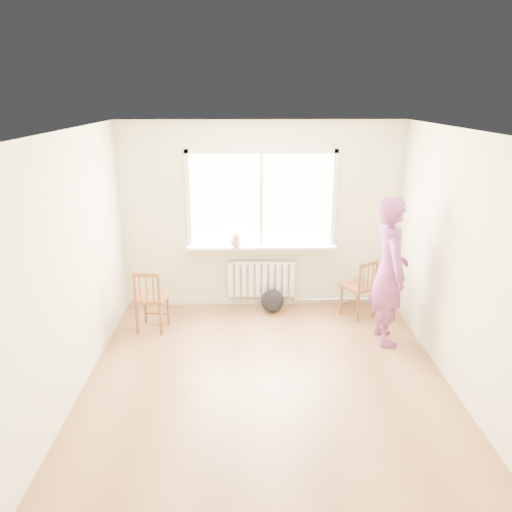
{
  "coord_description": "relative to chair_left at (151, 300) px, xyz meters",
  "views": [
    {
      "loc": [
        -0.22,
        -4.72,
        3.04
      ],
      "look_at": [
        -0.1,
        1.2,
        1.1
      ],
      "focal_mm": 35.0,
      "sensor_mm": 36.0,
      "label": 1
    }
  ],
  "objects": [
    {
      "name": "person",
      "position": [
        3.04,
        -0.34,
        0.5
      ],
      "size": [
        0.48,
        0.7,
        1.88
      ],
      "primitive_type": "imported",
      "rotation": [
        0.0,
        0.0,
        1.61
      ],
      "color": "#B73D62",
      "rests_on": "floor"
    },
    {
      "name": "ceiling",
      "position": [
        1.49,
        -1.38,
        2.26
      ],
      "size": [
        4.5,
        4.5,
        0.0
      ],
      "primitive_type": "plane",
      "rotation": [
        3.14,
        0.0,
        0.0
      ],
      "color": "white",
      "rests_on": "back_wall"
    },
    {
      "name": "baseboard",
      "position": [
        1.49,
        0.85,
        -0.4
      ],
      "size": [
        4.0,
        0.03,
        0.08
      ],
      "primitive_type": "cube",
      "color": "beige",
      "rests_on": "ground"
    },
    {
      "name": "windowsill",
      "position": [
        1.49,
        0.76,
        0.49
      ],
      "size": [
        2.15,
        0.22,
        0.04
      ],
      "primitive_type": "cube",
      "color": "white",
      "rests_on": "back_wall"
    },
    {
      "name": "floor",
      "position": [
        1.49,
        -1.38,
        -0.44
      ],
      "size": [
        4.5,
        4.5,
        0.0
      ],
      "primitive_type": "plane",
      "color": "#97663E",
      "rests_on": "ground"
    },
    {
      "name": "window",
      "position": [
        1.49,
        0.84,
        1.23
      ],
      "size": [
        2.12,
        0.05,
        1.42
      ],
      "color": "white",
      "rests_on": "back_wall"
    },
    {
      "name": "backpack",
      "position": [
        1.64,
        0.57,
        -0.27
      ],
      "size": [
        0.35,
        0.27,
        0.33
      ],
      "primitive_type": "ellipsoid",
      "rotation": [
        0.0,
        0.0,
        0.07
      ],
      "color": "black",
      "rests_on": "floor"
    },
    {
      "name": "heating_pipe",
      "position": [
        2.74,
        0.81,
        -0.36
      ],
      "size": [
        1.4,
        0.04,
        0.04
      ],
      "primitive_type": "cylinder",
      "rotation": [
        0.0,
        1.57,
        0.0
      ],
      "color": "silver",
      "rests_on": "back_wall"
    },
    {
      "name": "cat",
      "position": [
        1.12,
        0.67,
        0.62
      ],
      "size": [
        0.19,
        0.41,
        0.27
      ],
      "rotation": [
        0.0,
        0.0,
        0.07
      ],
      "color": "beige",
      "rests_on": "windowsill"
    },
    {
      "name": "radiator",
      "position": [
        1.49,
        0.77,
        0.0
      ],
      "size": [
        1.0,
        0.12,
        0.55
      ],
      "color": "white",
      "rests_on": "back_wall"
    },
    {
      "name": "back_wall",
      "position": [
        1.49,
        0.87,
        0.91
      ],
      "size": [
        4.0,
        0.01,
        2.7
      ],
      "primitive_type": "cube",
      "color": "beige",
      "rests_on": "ground"
    },
    {
      "name": "chair_left",
      "position": [
        0.0,
        0.0,
        0.0
      ],
      "size": [
        0.48,
        0.47,
        0.86
      ],
      "rotation": [
        0.0,
        0.0,
        2.99
      ],
      "color": "brown",
      "rests_on": "floor"
    },
    {
      "name": "chair_right",
      "position": [
        2.88,
        0.37,
        -0.0
      ],
      "size": [
        0.58,
        0.57,
        0.86
      ],
      "rotation": [
        0.0,
        0.0,
        3.73
      ],
      "color": "brown",
      "rests_on": "floor"
    }
  ]
}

